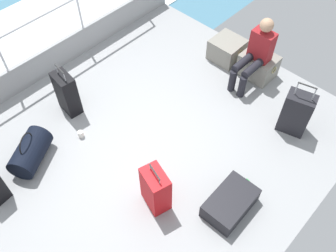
% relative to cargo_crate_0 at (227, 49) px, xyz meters
% --- Properties ---
extents(ground_plane, '(4.40, 5.20, 0.06)m').
position_rel_cargo_crate_0_xyz_m(ground_plane, '(0.30, -2.14, -0.21)').
color(ground_plane, '#939699').
extents(gunwale_port, '(0.06, 5.20, 0.45)m').
position_rel_cargo_crate_0_xyz_m(gunwale_port, '(-1.87, -2.14, 0.04)').
color(gunwale_port, '#939699').
rests_on(gunwale_port, ground_plane).
extents(railing_port, '(0.04, 4.20, 1.02)m').
position_rel_cargo_crate_0_xyz_m(railing_port, '(-1.87, -2.14, 0.60)').
color(railing_port, silver).
rests_on(railing_port, ground_plane).
extents(sea_wake, '(12.00, 12.00, 0.01)m').
position_rel_cargo_crate_0_xyz_m(sea_wake, '(-3.30, -2.14, -0.52)').
color(sea_wake, teal).
rests_on(sea_wake, ground_plane).
extents(cargo_crate_0, '(0.52, 0.48, 0.36)m').
position_rel_cargo_crate_0_xyz_m(cargo_crate_0, '(0.00, 0.00, 0.00)').
color(cargo_crate_0, gray).
rests_on(cargo_crate_0, ground_plane).
extents(cargo_crate_1, '(0.57, 0.43, 0.38)m').
position_rel_cargo_crate_0_xyz_m(cargo_crate_1, '(0.60, 0.02, 0.01)').
color(cargo_crate_1, gray).
rests_on(cargo_crate_1, ground_plane).
extents(passenger_seated, '(0.34, 0.66, 1.08)m').
position_rel_cargo_crate_0_xyz_m(passenger_seated, '(0.60, -0.16, 0.38)').
color(passenger_seated, maroon).
rests_on(passenger_seated, ground_plane).
extents(suitcase_1, '(0.43, 0.34, 0.88)m').
position_rel_cargo_crate_0_xyz_m(suitcase_1, '(1.59, -0.57, 0.15)').
color(suitcase_1, black).
rests_on(suitcase_1, ground_plane).
extents(suitcase_2, '(0.41, 0.33, 0.71)m').
position_rel_cargo_crate_0_xyz_m(suitcase_2, '(1.00, -2.70, 0.13)').
color(suitcase_2, red).
rests_on(suitcase_2, ground_plane).
extents(suitcase_3, '(0.37, 0.25, 0.81)m').
position_rel_cargo_crate_0_xyz_m(suitcase_3, '(-0.99, -2.48, 0.15)').
color(suitcase_3, black).
rests_on(suitcase_3, ground_plane).
extents(suitcase_5, '(0.44, 0.68, 0.23)m').
position_rel_cargo_crate_0_xyz_m(suitcase_5, '(1.71, -2.14, -0.06)').
color(suitcase_5, black).
rests_on(suitcase_5, ground_plane).
extents(duffel_bag, '(0.62, 0.71, 0.51)m').
position_rel_cargo_crate_0_xyz_m(duffel_bag, '(-0.62, -3.38, -0.00)').
color(duffel_bag, black).
rests_on(duffel_bag, ground_plane).
extents(paper_cup, '(0.08, 0.08, 0.10)m').
position_rel_cargo_crate_0_xyz_m(paper_cup, '(-0.47, -2.70, -0.13)').
color(paper_cup, white).
rests_on(paper_cup, ground_plane).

